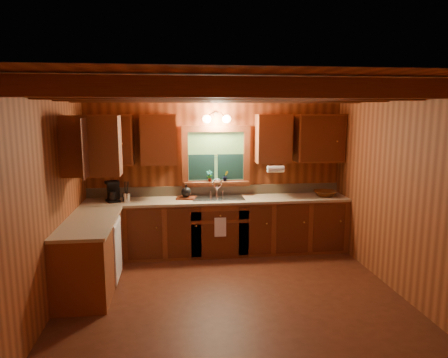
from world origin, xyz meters
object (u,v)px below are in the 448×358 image
(sink, at_px, (218,201))
(coffee_maker, at_px, (113,191))
(wicker_basket, at_px, (325,193))
(cutting_board, at_px, (186,198))

(sink, xyz_separation_m, coffee_maker, (-1.64, -0.01, 0.20))
(coffee_maker, xyz_separation_m, wicker_basket, (3.40, -0.04, -0.11))
(sink, height_order, cutting_board, sink)
(cutting_board, distance_m, wicker_basket, 2.27)
(sink, xyz_separation_m, cutting_board, (-0.50, 0.05, 0.06))
(coffee_maker, distance_m, wicker_basket, 3.41)
(cutting_board, height_order, wicker_basket, wicker_basket)
(coffee_maker, height_order, cutting_board, coffee_maker)
(sink, bearing_deg, wicker_basket, -1.44)
(sink, xyz_separation_m, wicker_basket, (1.77, -0.04, 0.09))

